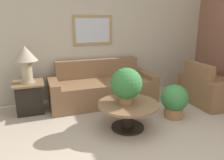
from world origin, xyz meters
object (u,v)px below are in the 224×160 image
object	(u,v)px
potted_plant_on_table	(126,84)
coffee_table	(128,110)
side_table	(30,97)
potted_plant_floor	(174,100)
couch_main	(103,89)
table_lamp	(25,58)
armchair	(211,89)

from	to	relation	value
potted_plant_on_table	coffee_table	bearing A→B (deg)	-13.50
side_table	potted_plant_floor	xyz separation A→B (m)	(2.44, -1.15, 0.03)
couch_main	coffee_table	xyz separation A→B (m)	(0.02, -1.28, 0.02)
coffee_table	table_lamp	size ratio (longest dim) A/B	1.44
couch_main	armchair	world-z (taller)	same
potted_plant_floor	armchair	bearing A→B (deg)	16.55
side_table	potted_plant_on_table	xyz separation A→B (m)	(1.45, -1.24, 0.45)
couch_main	side_table	size ratio (longest dim) A/B	3.76
coffee_table	table_lamp	xyz separation A→B (m)	(-1.49, 1.25, 0.74)
side_table	potted_plant_floor	world-z (taller)	potted_plant_floor
couch_main	potted_plant_on_table	xyz separation A→B (m)	(-0.02, -1.27, 0.45)
armchair	potted_plant_floor	distance (m)	1.22
table_lamp	potted_plant_floor	world-z (taller)	table_lamp
couch_main	potted_plant_on_table	bearing A→B (deg)	-90.69
armchair	potted_plant_on_table	xyz separation A→B (m)	(-2.15, -0.44, 0.45)
coffee_table	potted_plant_floor	distance (m)	0.96
coffee_table	table_lamp	world-z (taller)	table_lamp
coffee_table	potted_plant_on_table	bearing A→B (deg)	166.50
table_lamp	potted_plant_floor	bearing A→B (deg)	-25.24
armchair	coffee_table	size ratio (longest dim) A/B	1.17
armchair	table_lamp	bearing A→B (deg)	79.57
side_table	potted_plant_on_table	size ratio (longest dim) A/B	1.02
table_lamp	potted_plant_on_table	bearing A→B (deg)	-40.48
armchair	potted_plant_floor	world-z (taller)	armchair
couch_main	side_table	world-z (taller)	couch_main
couch_main	potted_plant_floor	world-z (taller)	couch_main
armchair	table_lamp	world-z (taller)	table_lamp
potted_plant_on_table	potted_plant_floor	xyz separation A→B (m)	(0.99, 0.09, -0.42)
table_lamp	armchair	bearing A→B (deg)	-12.57
side_table	potted_plant_floor	bearing A→B (deg)	-25.24
coffee_table	side_table	xyz separation A→B (m)	(-1.49, 1.25, -0.02)
table_lamp	potted_plant_on_table	size ratio (longest dim) A/B	1.19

